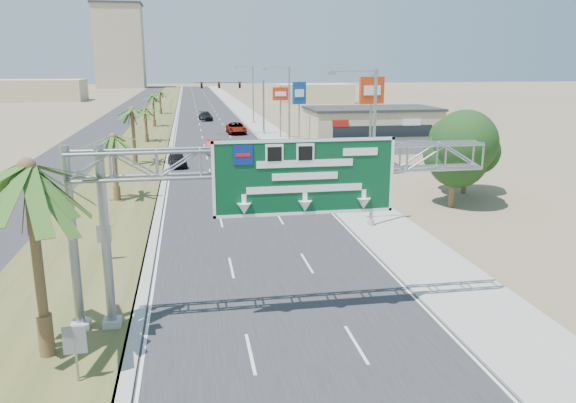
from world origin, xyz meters
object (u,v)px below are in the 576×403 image
Objects in this scene: car_right_lane at (236,128)px; car_far at (206,116)px; car_left_lane at (177,160)px; pole_sign_red_near at (372,97)px; store_building at (371,123)px; pole_sign_red_far at (280,97)px; signal_mast at (250,102)px; pole_sign_blue at (299,96)px; car_mid_lane at (214,147)px; sign_gantry at (264,175)px; palm_near at (27,168)px.

car_right_lane reaches higher than car_far.
pole_sign_red_near reaches higher than car_left_lane.
store_building is 4.19× the size of car_left_lane.
car_far is at bearing 109.47° from pole_sign_red_far.
car_far is 29.49m from pole_sign_red_far.
pole_sign_red_far is (3.83, -4.55, 0.87)m from signal_mast.
pole_sign_red_far is at bearing -49.93° from signal_mast.
car_far is at bearing 112.15° from pole_sign_blue.
car_mid_lane is at bearing -104.07° from car_right_lane.
sign_gantry is 60.77m from store_building.
signal_mast is 23.95m from car_far.
store_building is at bearing 61.72° from palm_near.
sign_gantry is 2.07× the size of pole_sign_blue.
palm_near is at bearing -101.85° from car_right_lane.
car_right_lane is 0.63× the size of pole_sign_red_near.
signal_mast is at bearing 101.82° from pole_sign_red_near.
palm_near is at bearing -109.64° from pole_sign_blue.
pole_sign_red_far reaches higher than car_right_lane.
palm_near is at bearing -118.28° from store_building.
sign_gantry reaches higher than pole_sign_red_far.
signal_mast is 6.01m from pole_sign_red_far.
car_left_lane is 0.73× the size of car_right_lane.
car_far reaches higher than car_mid_lane.
palm_near is (-8.14, -1.93, 0.87)m from sign_gantry.
pole_sign_red_near is at bearing -83.56° from car_far.
car_far is at bearing 94.60° from car_mid_lane.
signal_mast is at bearing 84.26° from sign_gantry.
sign_gantry is 1.78× the size of pole_sign_red_near.
pole_sign_blue reaches higher than car_mid_lane.
palm_near is 66.87m from car_right_lane.
palm_near is 1.94× the size of car_left_lane.
sign_gantry is at bearing 13.32° from palm_near.
car_far is at bearing 99.11° from car_right_lane.
pole_sign_red_near reaches higher than sign_gantry.
store_building reaches higher than car_left_lane.
car_far is (-3.87, 21.41, -0.05)m from car_right_lane.
sign_gantry is 56.84m from pole_sign_blue.
car_mid_lane is (8.13, 46.93, -6.18)m from palm_near.
pole_sign_red_near reaches higher than signal_mast.
car_right_lane is (4.24, 63.50, -5.24)m from sign_gantry.
car_left_lane is 0.81× the size of car_far.
pole_sign_red_far is at bearing 49.61° from car_left_lane.
store_building is 11.46m from pole_sign_blue.
store_building is at bearing 30.78° from car_mid_lane.
pole_sign_red_near is (13.46, -17.46, 6.66)m from car_mid_lane.
store_building is 3.05× the size of car_right_lane.
car_mid_lane is 0.49× the size of pole_sign_red_near.
car_left_lane is 0.94× the size of car_mid_lane.
pole_sign_red_near is at bearing -108.61° from store_building.
car_left_lane is 25.70m from pole_sign_blue.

